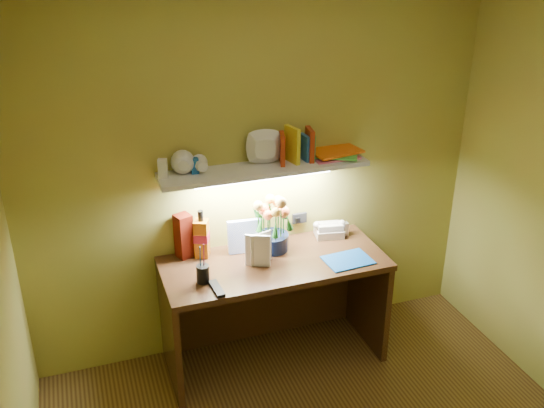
{
  "coord_description": "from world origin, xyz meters",
  "views": [
    {
      "loc": [
        -1.09,
        -1.89,
        2.65
      ],
      "look_at": [
        0.04,
        1.35,
        1.07
      ],
      "focal_mm": 40.0,
      "sensor_mm": 36.0,
      "label": 1
    }
  ],
  "objects_px": {
    "desk": "(274,311)",
    "telephone": "(329,228)",
    "flower_bouquet": "(272,223)",
    "whisky_bottle": "(202,234)",
    "desk_clock": "(341,229)"
  },
  "relations": [
    {
      "from": "flower_bouquet",
      "to": "whisky_bottle",
      "type": "relative_size",
      "value": 1.16
    },
    {
      "from": "desk",
      "to": "whisky_bottle",
      "type": "relative_size",
      "value": 4.44
    },
    {
      "from": "flower_bouquet",
      "to": "whisky_bottle",
      "type": "bearing_deg",
      "value": 172.41
    },
    {
      "from": "whisky_bottle",
      "to": "desk",
      "type": "bearing_deg",
      "value": -27.49
    },
    {
      "from": "flower_bouquet",
      "to": "whisky_bottle",
      "type": "xyz_separation_m",
      "value": [
        -0.45,
        0.06,
        -0.03
      ]
    },
    {
      "from": "flower_bouquet",
      "to": "whisky_bottle",
      "type": "height_order",
      "value": "flower_bouquet"
    },
    {
      "from": "flower_bouquet",
      "to": "desk_clock",
      "type": "relative_size",
      "value": 4.06
    },
    {
      "from": "desk",
      "to": "telephone",
      "type": "distance_m",
      "value": 0.66
    },
    {
      "from": "telephone",
      "to": "desk_clock",
      "type": "distance_m",
      "value": 0.08
    },
    {
      "from": "whisky_bottle",
      "to": "telephone",
      "type": "bearing_deg",
      "value": -0.83
    },
    {
      "from": "desk_clock",
      "to": "whisky_bottle",
      "type": "bearing_deg",
      "value": -178.1
    },
    {
      "from": "desk",
      "to": "flower_bouquet",
      "type": "bearing_deg",
      "value": 75.0
    },
    {
      "from": "desk",
      "to": "telephone",
      "type": "bearing_deg",
      "value": 23.35
    },
    {
      "from": "desk_clock",
      "to": "whisky_bottle",
      "type": "relative_size",
      "value": 0.29
    },
    {
      "from": "flower_bouquet",
      "to": "telephone",
      "type": "height_order",
      "value": "flower_bouquet"
    }
  ]
}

